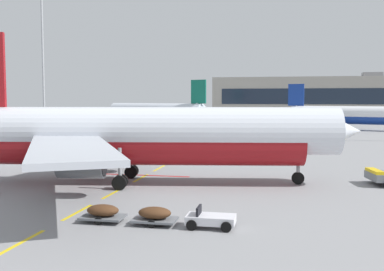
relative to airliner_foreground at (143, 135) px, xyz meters
The scene contains 9 objects.
ground 30.49m from the airliner_foreground, 45.92° to the left, with size 400.00×400.00×0.00m, color gray.
apron_paint_markings 18.40m from the airliner_foreground, 93.08° to the left, with size 8.00×93.45×0.01m.
airliner_foreground is the anchor object (origin of this frame).
airliner_mid_left 74.92m from the airliner_foreground, 71.38° to the left, with size 28.63×27.75×10.23m.
airliner_far_center 78.16m from the airliner_foreground, 105.22° to the left, with size 31.07×29.71×11.23m.
fuel_service_truck 30.84m from the airliner_foreground, 137.35° to the left, with size 7.16×5.88×3.14m.
baggage_train 13.09m from the airliner_foreground, 69.39° to the right, with size 8.61×1.63×1.14m.
apron_light_mast_near 51.24m from the airliner_foreground, 128.25° to the left, with size 1.80×1.80×29.55m.
terminal_satellite 127.46m from the airliner_foreground, 78.10° to the left, with size 78.27×22.04×15.33m.
Camera 1 is at (30.44, -17.50, 6.89)m, focal length 43.42 mm.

